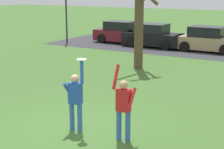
{
  "coord_description": "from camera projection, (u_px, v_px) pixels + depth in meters",
  "views": [
    {
      "loc": [
        5.88,
        -7.95,
        3.96
      ],
      "look_at": [
        0.87,
        0.63,
        1.58
      ],
      "focal_mm": 57.91,
      "sensor_mm": 36.0,
      "label": 1
    }
  ],
  "objects": [
    {
      "name": "ground_plane",
      "position": [
        75.0,
        128.0,
        10.48
      ],
      "size": [
        120.0,
        120.0,
        0.0
      ],
      "primitive_type": "plane",
      "color": "#426B2D"
    },
    {
      "name": "person_catcher",
      "position": [
        75.0,
        98.0,
        10.07
      ],
      "size": [
        0.55,
        0.49,
        2.08
      ],
      "rotation": [
        0.0,
        0.0,
        0.07
      ],
      "color": "#3366B7",
      "rests_on": "ground_plane"
    },
    {
      "name": "person_defender",
      "position": [
        123.0,
        105.0,
        9.44
      ],
      "size": [
        0.56,
        0.49,
        2.04
      ],
      "rotation": [
        0.0,
        0.0,
        3.21
      ],
      "color": "#3366B7",
      "rests_on": "ground_plane"
    },
    {
      "name": "frisbee_disc",
      "position": [
        82.0,
        59.0,
        9.71
      ],
      "size": [
        0.26,
        0.26,
        0.02
      ],
      "primitive_type": "cylinder",
      "color": "white",
      "rests_on": "person_catcher"
    },
    {
      "name": "parked_car_maroon",
      "position": [
        122.0,
        33.0,
        26.74
      ],
      "size": [
        4.11,
        2.06,
        1.59
      ],
      "rotation": [
        0.0,
        0.0,
        -0.01
      ],
      "color": "maroon",
      "rests_on": "ground_plane"
    },
    {
      "name": "parked_car_black",
      "position": [
        153.0,
        36.0,
        24.87
      ],
      "size": [
        4.11,
        2.06,
        1.59
      ],
      "rotation": [
        0.0,
        0.0,
        -0.01
      ],
      "color": "black",
      "rests_on": "ground_plane"
    },
    {
      "name": "parked_car_tan",
      "position": [
        208.0,
        40.0,
        23.09
      ],
      "size": [
        4.11,
        2.06,
        1.59
      ],
      "rotation": [
        0.0,
        0.0,
        -0.01
      ],
      "color": "tan",
      "rests_on": "ground_plane"
    },
    {
      "name": "parking_strip",
      "position": [
        205.0,
        50.0,
        23.61
      ],
      "size": [
        22.23,
        6.4,
        0.01
      ],
      "primitive_type": "cube",
      "color": "#38383D",
      "rests_on": "ground_plane"
    },
    {
      "name": "bare_tree_tall",
      "position": [
        139.0,
        7.0,
        17.64
      ],
      "size": [
        2.09,
        1.99,
        6.38
      ],
      "color": "brown",
      "rests_on": "ground_plane"
    },
    {
      "name": "lamppost_by_lot",
      "position": [
        66.0,
        8.0,
        26.1
      ],
      "size": [
        0.28,
        0.28,
        4.26
      ],
      "color": "#2D2D33",
      "rests_on": "ground_plane"
    }
  ]
}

